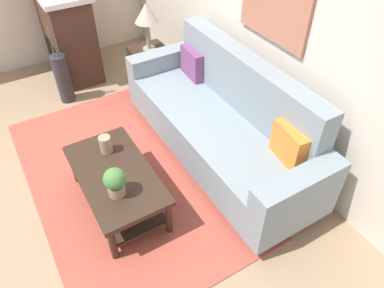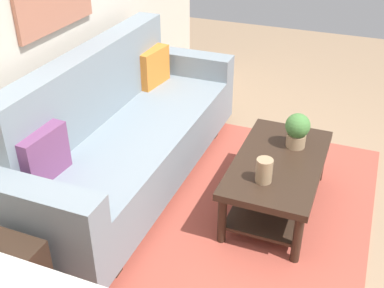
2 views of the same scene
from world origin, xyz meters
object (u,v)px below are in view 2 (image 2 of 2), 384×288
Objects in this scene: throw_pillow_plum at (43,155)px; throw_pillow_orange at (153,67)px; couch at (125,135)px; potted_plant_tabletop at (297,129)px; tabletop_vase at (264,170)px; coffee_table at (278,173)px.

throw_pillow_plum and throw_pillow_orange have the same top height.
couch reaches higher than potted_plant_tabletop.
couch is 6.79× the size of throw_pillow_orange.
tabletop_vase is (-0.19, -1.14, 0.08)m from couch.
throw_pillow_plum is 1.40m from tabletop_vase.
coffee_table is 0.35m from tabletop_vase.
couch is 6.79× the size of throw_pillow_plum.
throw_pillow_plum is 1.55m from throw_pillow_orange.
couch is 9.33× the size of potted_plant_tabletop.
throw_pillow_plum is 1.61m from coffee_table.
throw_pillow_orange is (0.78, 0.12, 0.25)m from couch.
couch is 1.16m from tabletop_vase.
couch is 0.83m from throw_pillow_orange.
tabletop_vase reaches higher than coffee_table.
couch reaches higher than throw_pillow_orange.
throw_pillow_plum is 1.76m from potted_plant_tabletop.
throw_pillow_orange reaches higher than coffee_table.
throw_pillow_orange is 1.60m from tabletop_vase.
couch is 14.80× the size of tabletop_vase.
throw_pillow_orange is at bearing 71.68° from potted_plant_tabletop.
coffee_table is at bearing -56.19° from throw_pillow_plum.
potted_plant_tabletop is (0.23, -0.07, 0.26)m from coffee_table.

